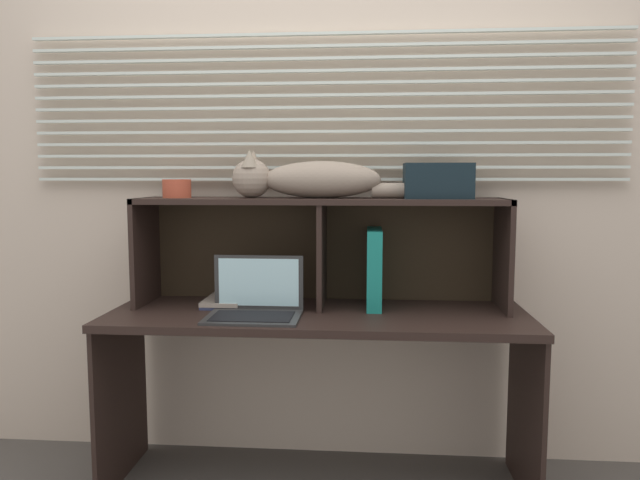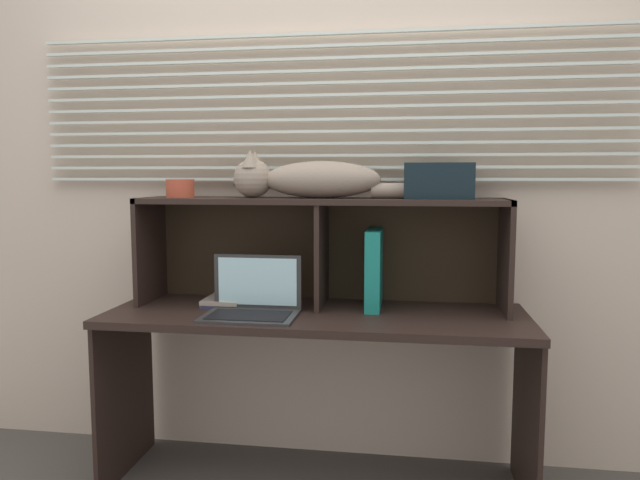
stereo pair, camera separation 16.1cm
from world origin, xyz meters
TOP-DOWN VIEW (x-y plane):
  - back_panel_with_blinds at (0.00, 0.55)m, footprint 4.40×0.08m
  - desk at (0.00, 0.23)m, footprint 1.62×0.55m
  - hutch_shelf_unit at (0.00, 0.38)m, footprint 1.46×0.30m
  - cat at (-0.05, 0.35)m, footprint 0.80×0.17m
  - laptop at (-0.23, 0.15)m, footprint 0.35×0.24m
  - binder_upright at (0.22, 0.35)m, footprint 0.06×0.26m
  - book_stack at (-0.39, 0.35)m, footprint 0.15×0.26m
  - small_basket at (-0.58, 0.35)m, footprint 0.11×0.11m
  - storage_box at (0.46, 0.35)m, footprint 0.26×0.18m

SIDE VIEW (x-z plane):
  - desk at x=0.00m, z-range 0.23..0.93m
  - book_stack at x=-0.39m, z-range 0.70..0.73m
  - laptop at x=-0.23m, z-range 0.64..0.86m
  - binder_upright at x=0.22m, z-range 0.70..1.02m
  - hutch_shelf_unit at x=0.00m, z-range 0.79..1.23m
  - small_basket at x=-0.58m, z-range 1.14..1.21m
  - storage_box at x=0.46m, z-range 1.14..1.28m
  - cat at x=-0.05m, z-range 1.12..1.31m
  - back_panel_with_blinds at x=0.00m, z-range 0.01..2.51m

